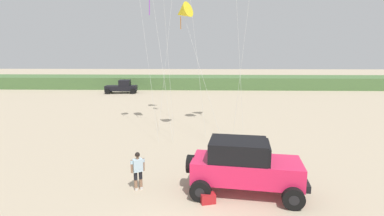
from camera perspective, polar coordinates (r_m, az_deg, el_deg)
dune_ridge at (r=51.37m, az=-2.21°, el=5.14°), size 90.00×8.37×1.95m
jeep at (r=12.38m, az=10.24°, el=-11.01°), size 4.98×2.96×2.26m
person_watching at (r=12.78m, az=-10.58°, el=-11.61°), size 0.56×0.44×1.67m
cooler_box at (r=11.85m, az=3.14°, el=-17.26°), size 0.63×0.49×0.38m
distant_pickup at (r=44.86m, az=-13.53°, el=4.04°), size 4.75×2.75×1.98m
kite_pink_ribbon at (r=20.84m, az=-1.81°, el=18.26°), size 3.54×4.64×9.20m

